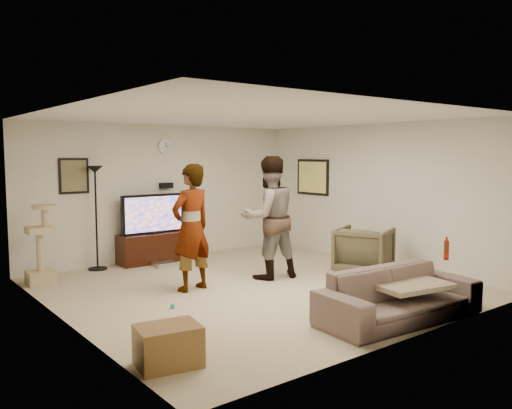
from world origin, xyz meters
TOP-DOWN VIEW (x-y plane):
  - floor at (0.00, 0.00)m, footprint 5.50×5.50m
  - ceiling at (0.00, 0.00)m, footprint 5.50×5.50m
  - wall_back at (0.00, 2.75)m, footprint 5.50×0.04m
  - wall_front at (0.00, -2.75)m, footprint 5.50×0.04m
  - wall_left at (-2.75, 0.00)m, footprint 0.04×5.50m
  - wall_right at (2.75, 0.00)m, footprint 0.04×5.50m
  - wall_clock at (0.00, 2.72)m, footprint 0.26×0.04m
  - wall_speaker at (0.00, 2.69)m, footprint 0.25×0.10m
  - picture_back at (-1.70, 2.73)m, footprint 0.42×0.03m
  - picture_right at (2.73, 1.60)m, footprint 0.03×0.78m
  - tv_stand at (-0.37, 2.50)m, footprint 1.28×0.45m
  - console_box at (-0.36, 2.11)m, footprint 0.40×0.30m
  - tv at (-0.37, 2.50)m, footprint 1.20×0.08m
  - tv_screen at (-0.37, 2.46)m, footprint 1.10×0.01m
  - floor_lamp at (-1.41, 2.55)m, footprint 0.32×0.32m
  - cat_tree at (-2.46, 2.11)m, footprint 0.40×0.40m
  - person_left at (-0.83, 0.40)m, footprint 0.73×0.55m
  - person_right at (0.53, 0.30)m, footprint 1.05×0.89m
  - sofa at (0.40, -2.30)m, footprint 2.14×0.98m
  - throw_blanket at (0.56, -2.30)m, footprint 1.01×0.85m
  - beer_bottle at (1.35, -2.30)m, footprint 0.06×0.06m
  - armchair at (1.93, -0.45)m, footprint 1.11×1.10m
  - side_table at (-2.40, -1.82)m, footprint 0.64×0.52m
  - toy_ball at (-1.49, -0.23)m, footprint 0.06×0.06m

SIDE VIEW (x-z plane):
  - floor at x=0.00m, z-range -0.02..0.00m
  - toy_ball at x=-1.49m, z-range 0.00..0.06m
  - console_box at x=-0.36m, z-range 0.00..0.07m
  - side_table at x=-2.40m, z-range 0.00..0.38m
  - tv_stand at x=-0.37m, z-range 0.00..0.53m
  - sofa at x=0.40m, z-range 0.00..0.61m
  - armchair at x=1.93m, z-range 0.00..0.77m
  - throw_blanket at x=0.56m, z-range 0.38..0.44m
  - cat_tree at x=-2.46m, z-range 0.00..1.21m
  - beer_bottle at x=1.35m, z-range 0.61..0.86m
  - floor_lamp at x=-1.41m, z-range 0.00..1.76m
  - tv at x=-0.37m, z-range 0.53..1.24m
  - tv_screen at x=-0.37m, z-range 0.58..1.20m
  - person_left at x=-0.83m, z-range 0.00..1.83m
  - person_right at x=0.53m, z-range 0.00..1.93m
  - wall_back at x=0.00m, z-range 0.00..2.50m
  - wall_front at x=0.00m, z-range 0.00..2.50m
  - wall_left at x=-2.75m, z-range 0.00..2.50m
  - wall_right at x=2.75m, z-range 0.00..2.50m
  - wall_speaker at x=0.00m, z-range 1.33..1.43m
  - picture_right at x=2.73m, z-range 1.19..1.81m
  - picture_back at x=-1.70m, z-range 1.34..1.86m
  - wall_clock at x=0.00m, z-range 1.97..2.23m
  - ceiling at x=0.00m, z-range 2.50..2.52m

